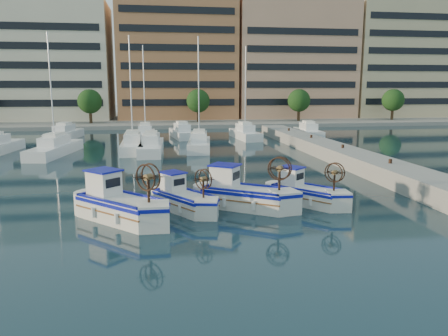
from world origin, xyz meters
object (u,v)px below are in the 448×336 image
fishing_boat_d (305,192)px  fishing_boat_b (183,198)px  fishing_boat_c (243,193)px  fishing_boat_a (120,204)px

fishing_boat_d → fishing_boat_b: bearing=142.4°
fishing_boat_c → fishing_boat_a: bearing=134.8°
fishing_boat_b → fishing_boat_d: bearing=-30.7°
fishing_boat_a → fishing_boat_b: fishing_boat_a is taller
fishing_boat_c → fishing_boat_d: 3.60m
fishing_boat_a → fishing_boat_c: size_ratio=0.98×
fishing_boat_d → fishing_boat_c: bearing=145.0°
fishing_boat_b → fishing_boat_d: fishing_boat_d is taller
fishing_boat_d → fishing_boat_a: bearing=149.0°
fishing_boat_a → fishing_boat_b: (3.19, 1.29, -0.16)m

